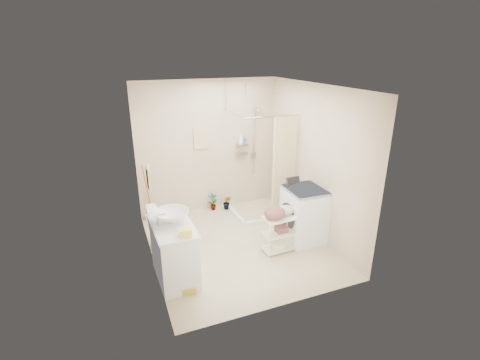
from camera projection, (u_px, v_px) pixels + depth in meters
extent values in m
plane|color=beige|center=(238.00, 245.00, 5.88)|extent=(3.20, 3.20, 0.00)
cube|color=silver|center=(237.00, 87.00, 4.97)|extent=(2.80, 3.20, 0.04)
cube|color=beige|center=(208.00, 147.00, 6.82)|extent=(2.80, 0.04, 2.60)
cube|color=beige|center=(287.00, 215.00, 4.03)|extent=(2.80, 0.04, 2.60)
cube|color=beige|center=(146.00, 184.00, 4.94)|extent=(0.04, 3.20, 2.60)
cube|color=beige|center=(314.00, 162.00, 5.91)|extent=(0.04, 3.20, 2.60)
cube|color=silver|center=(174.00, 252.00, 4.90)|extent=(0.57, 0.98, 0.85)
imported|color=silver|center=(172.00, 216.00, 4.80)|extent=(0.60, 0.60, 0.17)
cube|color=#F5E74F|center=(186.00, 232.00, 4.46)|extent=(0.19, 0.16, 0.09)
cube|color=gold|center=(189.00, 288.00, 4.70)|extent=(0.30, 0.24, 0.14)
imported|color=white|center=(170.00, 225.00, 5.75)|extent=(0.73, 0.44, 0.73)
imported|color=#984121|center=(213.00, 202.00, 7.09)|extent=(0.22, 0.17, 0.37)
imported|color=brown|center=(227.00, 202.00, 7.14)|extent=(0.21, 0.21, 0.30)
cube|color=beige|center=(201.00, 138.00, 6.68)|extent=(0.28, 0.03, 0.42)
imported|color=white|center=(241.00, 138.00, 6.91)|extent=(0.12, 0.12, 0.27)
imported|color=#3D61A2|center=(245.00, 140.00, 6.97)|extent=(0.09, 0.09, 0.15)
cube|color=white|center=(305.00, 214.00, 5.91)|extent=(0.66, 0.68, 0.94)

